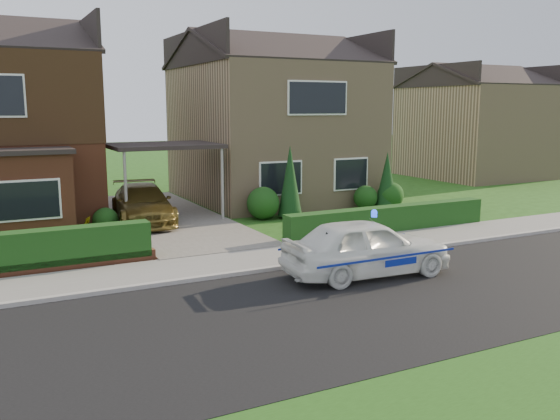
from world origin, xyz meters
TOP-DOWN VIEW (x-y plane):
  - ground at (0.00, 0.00)m, footprint 120.00×120.00m
  - road at (0.00, 0.00)m, footprint 60.00×6.00m
  - kerb at (0.00, 3.05)m, footprint 60.00×0.16m
  - sidewalk at (0.00, 4.10)m, footprint 60.00×2.00m
  - driveway at (0.00, 11.00)m, footprint 3.80×12.00m
  - house_right at (5.80, 13.99)m, footprint 7.50×8.06m
  - carport_link at (0.00, 10.95)m, footprint 3.80×3.00m
  - hedge_right at (5.80, 5.35)m, footprint 7.50×0.55m
  - shrub_left_mid at (-4.00, 9.30)m, footprint 1.32×1.32m
  - shrub_left_near at (-2.40, 9.60)m, footprint 0.84×0.84m
  - shrub_right_near at (3.20, 9.40)m, footprint 1.20×1.20m
  - shrub_right_mid at (7.80, 9.50)m, footprint 0.96×0.96m
  - shrub_right_far at (8.80, 9.20)m, footprint 1.08×1.08m
  - conifer_a at (4.20, 9.20)m, footprint 0.90×0.90m
  - conifer_b at (8.60, 9.20)m, footprint 0.90×0.90m
  - neighbour_right at (20.00, 16.00)m, footprint 6.50×7.00m
  - police_car at (2.29, 1.63)m, footprint 3.83×4.27m
  - driveway_car at (-1.00, 10.26)m, footprint 2.27×4.62m
  - potted_plant_a at (-4.48, 6.00)m, footprint 0.44×0.31m
  - potted_plant_b at (-3.14, 8.93)m, footprint 0.47×0.42m

SIDE VIEW (x-z plane):
  - ground at x=0.00m, z-range 0.00..0.00m
  - road at x=0.00m, z-range -0.01..0.01m
  - hedge_right at x=5.80m, z-range -0.40..0.40m
  - sidewalk at x=0.00m, z-range 0.00..0.10m
  - kerb at x=0.00m, z-range 0.00..0.12m
  - driveway at x=0.00m, z-range 0.00..0.12m
  - potted_plant_b at x=-3.14m, z-range 0.00..0.71m
  - potted_plant_a at x=-4.48m, z-range 0.00..0.83m
  - shrub_left_near at x=-2.40m, z-range 0.00..0.84m
  - shrub_right_mid at x=7.80m, z-range 0.00..0.96m
  - shrub_right_far at x=8.80m, z-range 0.00..1.08m
  - shrub_right_near at x=3.20m, z-range 0.00..1.20m
  - shrub_left_mid at x=-4.00m, z-range 0.00..1.32m
  - police_car at x=2.29m, z-range -0.08..1.50m
  - driveway_car at x=-1.00m, z-range 0.12..1.41m
  - conifer_b at x=8.60m, z-range 0.00..2.20m
  - conifer_a at x=4.20m, z-range 0.00..2.60m
  - neighbour_right at x=20.00m, z-range 0.00..5.20m
  - carport_link at x=0.00m, z-range 1.27..4.04m
  - house_right at x=5.80m, z-range 0.04..7.29m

